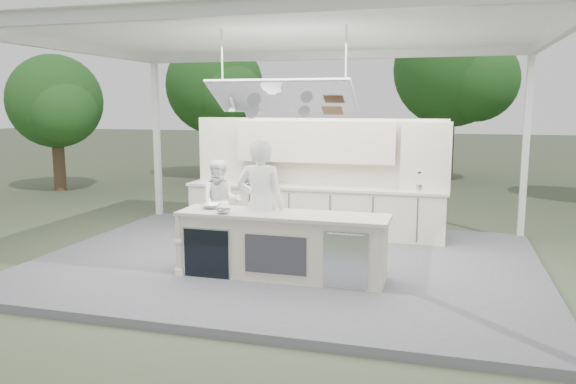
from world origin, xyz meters
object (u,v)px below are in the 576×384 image
(demo_island, at_px, (281,245))
(head_chef, at_px, (261,205))
(sous_chef, at_px, (221,202))
(back_counter, at_px, (313,210))

(demo_island, distance_m, head_chef, 0.69)
(head_chef, bearing_deg, demo_island, 147.33)
(head_chef, relative_size, sous_chef, 1.32)
(demo_island, bearing_deg, head_chef, 150.76)
(sous_chef, bearing_deg, back_counter, 22.36)
(back_counter, xyz_separation_m, sous_chef, (-1.43, -1.22, 0.29))
(back_counter, bearing_deg, demo_island, -86.37)
(head_chef, bearing_deg, sous_chef, -51.69)
(head_chef, xyz_separation_m, sous_chef, (-1.23, 1.38, -0.24))
(back_counter, distance_m, head_chef, 2.66)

